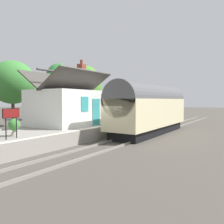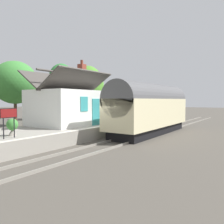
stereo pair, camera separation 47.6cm
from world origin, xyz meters
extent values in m
plane|color=#4C473F|center=(0.00, 0.00, 0.00)|extent=(160.00, 160.00, 0.00)
cube|color=gray|center=(0.00, 3.65, 0.45)|extent=(32.00, 5.31, 0.91)
cube|color=beige|center=(0.00, 1.18, 0.91)|extent=(32.00, 0.36, 0.02)
cube|color=gray|center=(0.00, -1.62, 0.07)|extent=(52.00, 0.08, 0.14)
cube|color=gray|center=(0.00, -0.18, 0.07)|extent=(52.00, 0.08, 0.14)
cube|color=black|center=(4.73, -0.90, 0.35)|extent=(10.07, 2.29, 0.70)
cube|color=beige|center=(4.73, -0.90, 1.85)|extent=(10.95, 2.70, 2.30)
cylinder|color=#515154|center=(4.73, -0.90, 3.00)|extent=(10.95, 2.65, 2.65)
cube|color=black|center=(4.73, 0.47, 2.14)|extent=(9.31, 0.03, 0.80)
cylinder|color=black|center=(8.02, -0.90, 0.35)|extent=(0.70, 2.16, 0.70)
cylinder|color=black|center=(1.45, -0.90, 0.35)|extent=(0.70, 2.16, 0.70)
cube|color=black|center=(10.23, -0.90, 2.25)|extent=(0.04, 2.16, 0.90)
cylinder|color=#F2EDCC|center=(10.25, -0.90, 1.27)|extent=(0.06, 0.24, 0.24)
cube|color=red|center=(10.29, -0.90, 0.82)|extent=(0.16, 2.56, 0.24)
cube|color=white|center=(-0.03, 4.21, 2.29)|extent=(5.48, 4.22, 2.77)
cube|color=#47423D|center=(-0.03, 3.16, 4.36)|extent=(5.98, 2.37, 1.60)
cube|color=#47423D|center=(-0.03, 5.27, 4.36)|extent=(5.98, 2.37, 1.60)
cylinder|color=#47423D|center=(-0.03, 4.21, 5.05)|extent=(5.98, 0.16, 0.16)
cube|color=brown|center=(1.71, 4.21, 4.83)|extent=(0.56, 0.56, 2.31)
cylinder|color=brown|center=(1.71, 4.21, 6.17)|extent=(0.24, 0.24, 0.36)
cube|color=teal|center=(0.93, 2.09, 1.96)|extent=(0.90, 0.06, 2.10)
cube|color=teal|center=(-0.47, 2.09, 2.61)|extent=(0.80, 0.05, 1.10)
cube|color=#26727F|center=(6.41, 2.89, 1.36)|extent=(1.41, 0.45, 0.06)
cube|color=#26727F|center=(6.42, 2.71, 1.59)|extent=(1.40, 0.16, 0.40)
cube|color=black|center=(5.85, 2.87, 1.13)|extent=(0.07, 0.36, 0.44)
cube|color=black|center=(6.97, 2.91, 1.13)|extent=(0.07, 0.36, 0.44)
cube|color=#26727F|center=(9.25, 2.78, 1.36)|extent=(1.41, 0.45, 0.06)
cube|color=#26727F|center=(9.24, 2.60, 1.59)|extent=(1.40, 0.16, 0.40)
cube|color=black|center=(8.69, 2.80, 1.13)|extent=(0.07, 0.36, 0.44)
cube|color=black|center=(9.81, 2.76, 1.13)|extent=(0.07, 0.36, 0.44)
cone|color=teal|center=(2.32, 1.53, 1.07)|extent=(0.42, 0.42, 0.32)
cylinder|color=teal|center=(2.32, 1.53, 0.94)|extent=(0.23, 0.23, 0.06)
ellipsoid|color=#4C8C2D|center=(2.32, 1.53, 1.41)|extent=(0.53, 0.53, 0.54)
cube|color=black|center=(11.93, 3.18, 1.06)|extent=(0.92, 0.32, 0.31)
ellipsoid|color=olive|center=(11.93, 3.18, 1.33)|extent=(0.83, 0.29, 0.29)
cone|color=gray|center=(-5.98, 2.59, 1.11)|extent=(0.47, 0.47, 0.41)
cylinder|color=gray|center=(-5.98, 2.59, 0.94)|extent=(0.26, 0.26, 0.06)
ellipsoid|color=#3D8438|center=(-5.98, 2.59, 1.54)|extent=(0.63, 0.63, 0.67)
cone|color=#E16333|center=(-5.98, 2.59, 1.76)|extent=(0.12, 0.12, 0.25)
cylinder|color=black|center=(-6.88, 1.95, 1.46)|extent=(0.06, 0.06, 1.10)
cylinder|color=black|center=(-6.28, 1.95, 1.46)|extent=(0.06, 0.06, 1.10)
cube|color=maroon|center=(-6.58, 1.95, 2.23)|extent=(0.90, 0.06, 0.44)
cube|color=black|center=(-6.58, 1.95, 2.23)|extent=(0.96, 0.03, 0.50)
cylinder|color=#4C3828|center=(1.47, 13.69, 1.59)|extent=(0.33, 0.33, 3.18)
ellipsoid|color=#3D8438|center=(1.47, 13.69, 4.80)|extent=(4.68, 5.10, 4.65)
cylinder|color=#4C3828|center=(10.36, 10.82, 1.43)|extent=(0.35, 0.35, 2.85)
ellipsoid|color=#4C8C2D|center=(10.36, 10.82, 4.75)|extent=(4.70, 4.07, 5.42)
cylinder|color=#4C3828|center=(10.59, 16.03, 1.93)|extent=(0.40, 0.40, 3.87)
ellipsoid|color=#2D7233|center=(10.59, 16.03, 5.67)|extent=(4.15, 3.56, 5.14)
camera|label=1|loc=(-13.70, -8.79, 2.91)|focal=36.91mm
camera|label=2|loc=(-13.44, -9.18, 2.91)|focal=36.91mm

